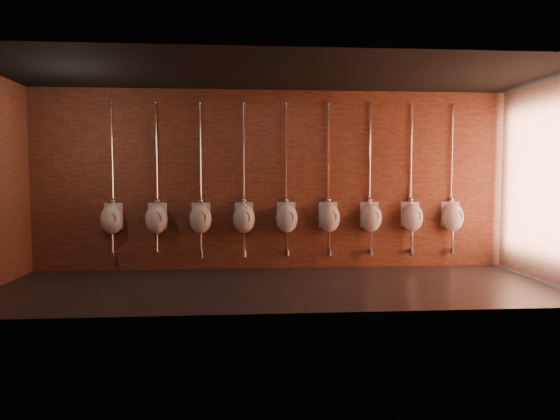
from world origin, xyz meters
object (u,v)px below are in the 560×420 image
Objects in this scene: urinal_8 at (453,216)px; urinal_6 at (371,217)px; urinal_0 at (112,219)px; urinal_2 at (201,218)px; urinal_5 at (329,217)px; urinal_4 at (287,217)px; urinal_7 at (412,217)px; urinal_1 at (157,218)px; urinal_3 at (244,218)px.

urinal_6 is at bearing 180.00° from urinal_8.
urinal_8 is at bearing 0.00° from urinal_0.
urinal_2 is at bearing 180.00° from urinal_6.
urinal_6 is at bearing 0.00° from urinal_5.
urinal_2 is 1.53m from urinal_4.
urinal_7 is (3.81, 0.00, 0.00)m from urinal_2.
urinal_7 is at bearing 0.00° from urinal_1.
urinal_4 is at bearing 0.00° from urinal_3.
urinal_7 is (1.53, 0.00, 0.00)m from urinal_5.
urinal_3 and urinal_4 have the same top height.
urinal_6 is at bearing 0.00° from urinal_2.
urinal_1 is 1.53m from urinal_3.
urinal_5 is 1.00× the size of urinal_8.
urinal_6 is at bearing 0.00° from urinal_4.
urinal_6 is (0.76, 0.00, 0.00)m from urinal_5.
urinal_0 is at bearing 180.00° from urinal_3.
urinal_3 and urinal_6 have the same top height.
urinal_2 is 1.00× the size of urinal_7.
urinal_8 is (3.81, 0.00, 0.00)m from urinal_3.
urinal_1 is 1.00× the size of urinal_3.
urinal_5 and urinal_7 have the same top height.
urinal_7 is (0.76, 0.00, 0.00)m from urinal_6.
urinal_2 is 1.00× the size of urinal_8.
urinal_2 is 4.58m from urinal_8.
urinal_4 is (1.53, 0.00, 0.00)m from urinal_2.
urinal_1 is at bearing 180.00° from urinal_8.
urinal_4 is at bearing 180.00° from urinal_6.
urinal_4 and urinal_7 have the same top height.
urinal_0 is 6.10m from urinal_8.
urinal_2 and urinal_3 have the same top height.
urinal_4 is at bearing 180.00° from urinal_5.
urinal_0 and urinal_8 have the same top height.
urinal_2 is at bearing 180.00° from urinal_5.
urinal_1 is 1.00× the size of urinal_8.
urinal_4 and urinal_5 have the same top height.
urinal_3 is (2.29, 0.00, 0.00)m from urinal_0.
urinal_2 is 1.00× the size of urinal_3.
urinal_6 and urinal_7 have the same top height.
urinal_4 is 1.00× the size of urinal_5.
urinal_0 is 1.00× the size of urinal_2.
urinal_2 is 3.81m from urinal_7.
urinal_3 is at bearing 0.00° from urinal_2.
urinal_5 is 0.76m from urinal_6.
urinal_7 is at bearing 0.00° from urinal_0.
urinal_1 is 1.00× the size of urinal_5.
urinal_5 and urinal_6 have the same top height.
urinal_1 is at bearing 180.00° from urinal_2.
urinal_0 is 2.29m from urinal_3.
urinal_8 is (5.34, 0.00, 0.00)m from urinal_1.
urinal_4 is 3.05m from urinal_8.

